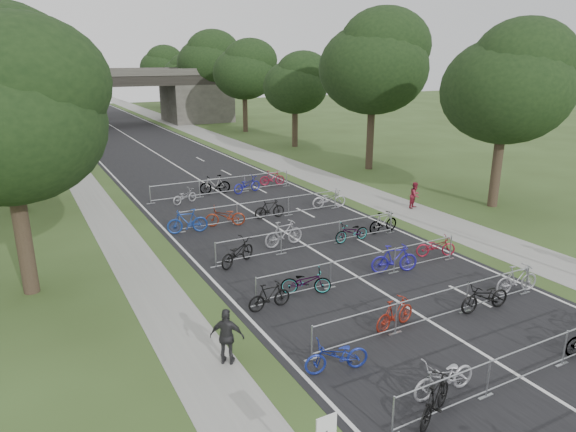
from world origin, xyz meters
TOP-DOWN VIEW (x-y plane):
  - road at (0.00, 50.00)m, footprint 11.00×140.00m
  - sidewalk_right at (8.00, 50.00)m, footprint 3.00×140.00m
  - sidewalk_left at (-7.50, 50.00)m, footprint 2.00×140.00m
  - lane_markings at (0.00, 50.00)m, footprint 0.12×140.00m
  - overpass_bridge at (0.00, 65.00)m, footprint 31.00×8.00m
  - tree_left_0 at (-11.39, 15.93)m, footprint 6.72×6.72m
  - tree_right_0 at (13.11, 15.93)m, footprint 7.17×7.17m
  - tree_left_1 at (-11.39, 27.93)m, footprint 7.56×7.56m
  - tree_right_1 at (13.11, 27.93)m, footprint 8.18×8.18m
  - tree_left_2 at (-11.39, 39.93)m, footprint 8.40×8.40m
  - tree_right_2 at (13.11, 39.93)m, footprint 6.16×6.16m
  - tree_left_3 at (-11.39, 51.93)m, footprint 6.72×6.72m
  - tree_right_3 at (13.11, 51.93)m, footprint 7.17×7.17m
  - tree_left_4 at (-11.39, 63.93)m, footprint 7.56×7.56m
  - tree_right_4 at (13.11, 63.93)m, footprint 8.18×8.18m
  - tree_left_5 at (-11.39, 75.93)m, footprint 8.40×8.40m
  - tree_right_5 at (13.11, 75.93)m, footprint 6.16×6.16m
  - tree_left_6 at (-11.39, 87.93)m, footprint 6.72×6.72m
  - tree_right_6 at (13.11, 87.93)m, footprint 7.17×7.17m
  - barrier_row_1 at (0.00, 3.60)m, footprint 9.70×0.08m
  - barrier_row_2 at (0.00, 7.20)m, footprint 9.70×0.08m
  - barrier_row_3 at (0.00, 11.00)m, footprint 9.70×0.08m
  - barrier_row_4 at (0.00, 15.00)m, footprint 9.70×0.08m
  - barrier_row_5 at (0.00, 20.00)m, footprint 9.70×0.08m
  - barrier_row_6 at (0.00, 26.00)m, footprint 9.70×0.08m
  - bike_4 at (-3.31, 3.61)m, footprint 1.85×1.25m
  - bike_5 at (-2.43, 4.20)m, footprint 1.97×0.72m
  - bike_8 at (-4.30, 6.36)m, footprint 1.95×1.03m
  - bike_9 at (-1.34, 7.49)m, footprint 1.79×0.79m
  - bike_10 at (2.16, 6.96)m, footprint 2.05×0.87m
  - bike_11 at (4.30, 7.39)m, footprint 1.91×0.80m
  - bike_12 at (-4.30, 10.57)m, footprint 1.64×0.52m
  - bike_13 at (-2.58, 11.02)m, footprint 1.96×1.37m
  - bike_14 at (1.56, 11.04)m, footprint 2.05×1.09m
  - bike_15 at (4.30, 11.56)m, footprint 1.87×1.22m
  - bike_16 at (-3.71, 14.81)m, footprint 2.17×1.65m
  - bike_17 at (-0.95, 15.86)m, footprint 2.05×0.72m
  - bike_18 at (2.15, 14.85)m, footprint 1.85×0.68m
  - bike_19 at (4.30, 15.22)m, footprint 1.78×0.60m
  - bike_20 at (-4.30, 19.75)m, footprint 2.09×0.93m
  - bike_21 at (-2.25, 19.87)m, footprint 2.16×1.35m
  - bike_22 at (0.39, 20.04)m, footprint 1.76×0.60m
  - bike_23 at (4.30, 20.20)m, footprint 2.13×1.04m
  - bike_24 at (-2.79, 25.07)m, footprint 1.80×1.17m
  - bike_25 at (-0.37, 26.42)m, footprint 2.05×0.85m
  - bike_26 at (1.53, 25.67)m, footprint 2.15×1.15m
  - bike_27 at (3.87, 26.68)m, footprint 1.78×0.93m
  - pedestrian_b at (8.66, 17.84)m, footprint 0.90×0.81m
  - pedestrian_c at (-6.80, 8.18)m, footprint 1.04×0.91m

SIDE VIEW (x-z plane):
  - lane_markings at x=0.00m, z-range 0.00..0.00m
  - road at x=0.00m, z-range 0.00..0.01m
  - sidewalk_right at x=8.00m, z-range 0.00..0.01m
  - sidewalk_left at x=-7.50m, z-range 0.00..0.01m
  - bike_24 at x=-2.79m, z-range 0.00..0.89m
  - bike_15 at x=4.30m, z-range 0.00..0.93m
  - bike_18 at x=2.15m, z-range 0.00..0.96m
  - bike_12 at x=-4.30m, z-range 0.00..0.97m
  - bike_8 at x=-4.30m, z-range 0.00..0.98m
  - bike_13 at x=-2.58m, z-range 0.00..0.98m
  - bike_5 at x=-2.43m, z-range 0.00..1.03m
  - bike_27 at x=3.87m, z-range 0.00..1.03m
  - bike_22 at x=0.39m, z-range 0.00..1.04m
  - bike_9 at x=-1.34m, z-range 0.00..1.04m
  - bike_10 at x=2.16m, z-range 0.00..1.05m
  - bike_19 at x=4.30m, z-range 0.00..1.06m
  - bike_21 at x=-2.25m, z-range 0.00..1.07m
  - bike_26 at x=1.53m, z-range 0.00..1.07m
  - bike_23 at x=4.30m, z-range 0.00..1.07m
  - bike_4 at x=-3.31m, z-range 0.00..1.09m
  - barrier_row_1 at x=0.00m, z-range 0.00..1.10m
  - barrier_row_2 at x=0.00m, z-range 0.00..1.10m
  - barrier_row_3 at x=0.00m, z-range 0.00..1.10m
  - barrier_row_4 at x=0.00m, z-range 0.00..1.10m
  - barrier_row_5 at x=0.00m, z-range 0.00..1.10m
  - barrier_row_6 at x=0.00m, z-range 0.00..1.10m
  - bike_16 at x=-3.71m, z-range 0.00..1.09m
  - bike_11 at x=4.30m, z-range 0.00..1.11m
  - bike_14 at x=1.56m, z-range 0.00..1.18m
  - bike_25 at x=-0.37m, z-range 0.00..1.19m
  - bike_17 at x=-0.95m, z-range 0.00..1.21m
  - bike_20 at x=-4.30m, z-range 0.00..1.21m
  - pedestrian_b at x=8.66m, z-range 0.00..1.53m
  - pedestrian_c at x=-6.80m, z-range 0.00..1.69m
  - overpass_bridge at x=0.00m, z-range 0.01..7.06m
  - tree_right_2 at x=13.11m, z-range 1.25..10.64m
  - tree_right_5 at x=13.11m, z-range 1.25..10.64m
  - tree_left_0 at x=-11.39m, z-range 1.36..11.61m
  - tree_left_3 at x=-11.39m, z-range 1.36..11.61m
  - tree_left_6 at x=-11.39m, z-range 1.36..11.61m
  - tree_right_0 at x=13.11m, z-range 1.46..12.39m
  - tree_right_3 at x=13.11m, z-range 1.46..12.39m
  - tree_right_6 at x=13.11m, z-range 1.46..12.39m
  - tree_left_1 at x=-11.39m, z-range 1.54..13.07m
  - tree_left_4 at x=-11.39m, z-range 1.54..13.07m
  - tree_right_1 at x=13.11m, z-range 1.67..14.13m
  - tree_right_4 at x=13.11m, z-range 1.67..14.13m
  - tree_left_2 at x=-11.39m, z-range 1.71..14.52m
  - tree_left_5 at x=-11.39m, z-range 1.71..14.52m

